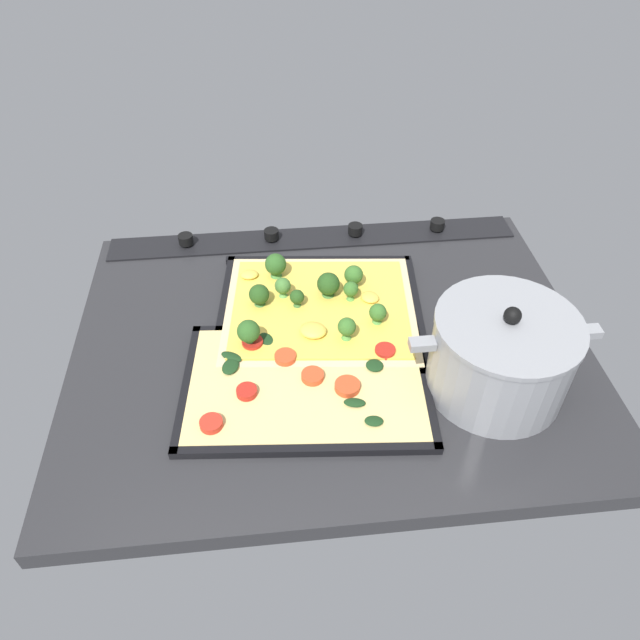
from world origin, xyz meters
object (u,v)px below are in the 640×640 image
object	(u,v)px
baking_tray_back	(306,386)
cooking_pot	(501,355)
veggie_pizza_back	(305,382)
broccoli_pizza	(316,305)
baking_tray_front	(320,313)

from	to	relation	value
baking_tray_back	cooking_pot	xyz separation A→B (cm)	(-27.62, 2.41, 6.12)
baking_tray_back	veggie_pizza_back	bearing A→B (deg)	-40.46
broccoli_pizza	baking_tray_back	distance (cm)	16.37
broccoli_pizza	veggie_pizza_back	distance (cm)	16.21
baking_tray_back	cooking_pot	distance (cm)	28.40
baking_tray_front	cooking_pot	distance (cm)	30.71
baking_tray_front	veggie_pizza_back	distance (cm)	16.19
broccoli_pizza	cooking_pot	world-z (taller)	cooking_pot
baking_tray_back	veggie_pizza_back	distance (cm)	0.74
baking_tray_back	veggie_pizza_back	xyz separation A→B (cm)	(0.18, -0.15, 0.70)
broccoli_pizza	cooking_pot	distance (cm)	30.99
baking_tray_front	cooking_pot	bearing A→B (deg)	142.63
cooking_pot	baking_tray_front	bearing A→B (deg)	-37.37
broccoli_pizza	baking_tray_back	xyz separation A→B (cm)	(3.12, 16.00, -1.53)
baking_tray_back	cooking_pot	world-z (taller)	cooking_pot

